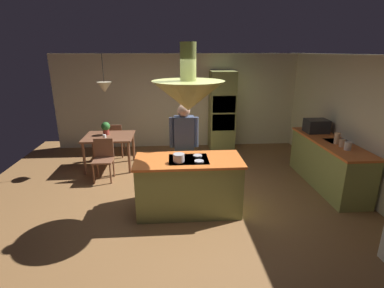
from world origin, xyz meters
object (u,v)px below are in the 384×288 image
(oven_tower, at_px, (222,111))
(cup_on_table, at_px, (105,137))
(potted_plant_on_table, at_px, (106,128))
(person_at_island, at_px, (184,144))
(dining_table, at_px, (109,140))
(canister_tea, at_px, (337,138))
(chair_facing_island, at_px, (103,157))
(cooking_pot_on_cooktop, at_px, (179,158))
(kitchen_island, at_px, (189,185))
(microwave_on_counter, at_px, (316,126))
(chair_by_back_wall, at_px, (115,138))
(canister_sugar, at_px, (342,143))
(canister_flour, at_px, (348,146))

(oven_tower, bearing_deg, cup_on_table, -154.25)
(potted_plant_on_table, bearing_deg, person_at_island, -41.25)
(oven_tower, bearing_deg, potted_plant_on_table, -160.02)
(dining_table, height_order, canister_tea, canister_tea)
(chair_facing_island, height_order, canister_tea, canister_tea)
(canister_tea, xyz_separation_m, cooking_pot_on_cooktop, (-3.00, -0.75, -0.03))
(kitchen_island, bearing_deg, dining_table, 128.99)
(microwave_on_counter, bearing_deg, cooking_pot_on_cooktop, -152.31)
(dining_table, bearing_deg, potted_plant_on_table, 127.38)
(oven_tower, distance_m, dining_table, 3.05)
(cooking_pot_on_cooktop, bearing_deg, person_at_island, 81.64)
(person_at_island, distance_m, canister_tea, 2.88)
(cup_on_table, height_order, cooking_pot_on_cooktop, cooking_pot_on_cooktop)
(person_at_island, distance_m, chair_facing_island, 1.88)
(chair_facing_island, bearing_deg, cup_on_table, 95.56)
(canister_tea, bearing_deg, chair_by_back_wall, 154.61)
(microwave_on_counter, height_order, cooking_pot_on_cooktop, microwave_on_counter)
(microwave_on_counter, bearing_deg, dining_table, 171.78)
(canister_sugar, distance_m, cooking_pot_on_cooktop, 3.05)
(kitchen_island, height_order, canister_flour, canister_flour)
(chair_by_back_wall, xyz_separation_m, potted_plant_on_table, (-0.07, -0.58, 0.42))
(potted_plant_on_table, height_order, cooking_pot_on_cooktop, cooking_pot_on_cooktop)
(chair_by_back_wall, xyz_separation_m, canister_sugar, (4.54, -2.34, 0.50))
(cup_on_table, relative_size, canister_sugar, 0.64)
(canister_sugar, xyz_separation_m, microwave_on_counter, (0.00, 1.00, 0.07))
(canister_flour, bearing_deg, chair_facing_island, 165.68)
(oven_tower, bearing_deg, chair_by_back_wall, -170.57)
(microwave_on_counter, bearing_deg, canister_flour, -90.00)
(chair_by_back_wall, xyz_separation_m, canister_tea, (4.54, -2.16, 0.54))
(oven_tower, height_order, chair_facing_island, oven_tower)
(microwave_on_counter, relative_size, cooking_pot_on_cooktop, 2.56)
(potted_plant_on_table, distance_m, cooking_pot_on_cooktop, 2.83)
(kitchen_island, bearing_deg, cup_on_table, 132.98)
(kitchen_island, height_order, canister_sugar, canister_sugar)
(kitchen_island, xyz_separation_m, microwave_on_counter, (2.84, 1.44, 0.60))
(canister_sugar, distance_m, canister_tea, 0.18)
(chair_by_back_wall, distance_m, canister_flour, 5.21)
(cooking_pot_on_cooktop, bearing_deg, microwave_on_counter, 27.69)
(potted_plant_on_table, relative_size, canister_flour, 2.00)
(potted_plant_on_table, relative_size, canister_tea, 1.38)
(kitchen_island, bearing_deg, canister_sugar, 8.86)
(kitchen_island, height_order, chair_facing_island, kitchen_island)
(person_at_island, bearing_deg, chair_facing_island, 155.83)
(canister_flour, height_order, canister_sugar, canister_flour)
(chair_by_back_wall, bearing_deg, canister_tea, 154.61)
(dining_table, relative_size, canister_sugar, 7.71)
(chair_by_back_wall, relative_size, potted_plant_on_table, 2.90)
(kitchen_island, bearing_deg, chair_facing_island, 140.09)
(canister_tea, bearing_deg, microwave_on_counter, 90.00)
(canister_flour, bearing_deg, dining_table, 157.97)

